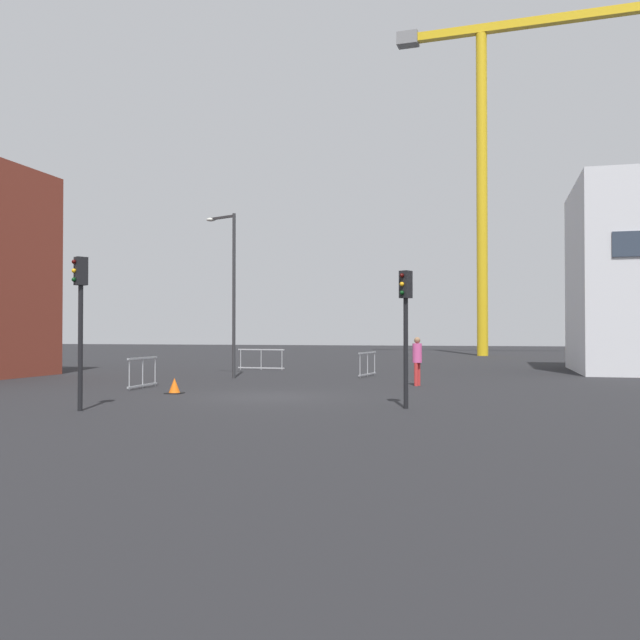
% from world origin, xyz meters
% --- Properties ---
extents(ground, '(160.00, 160.00, 0.00)m').
position_xyz_m(ground, '(0.00, 0.00, 0.00)').
color(ground, black).
extents(construction_crane, '(20.13, 2.38, 27.73)m').
position_xyz_m(construction_crane, '(6.19, 38.40, 18.26)').
color(construction_crane, gold).
rests_on(construction_crane, ground).
extents(streetlamp_tall, '(1.59, 0.76, 7.01)m').
position_xyz_m(streetlamp_tall, '(-4.31, 7.64, 4.13)').
color(streetlamp_tall, '#2D2D30').
rests_on(streetlamp_tall, ground).
extents(traffic_light_crosswalk, '(0.36, 0.38, 3.82)m').
position_xyz_m(traffic_light_crosswalk, '(-3.35, -4.74, 2.58)').
color(traffic_light_crosswalk, black).
rests_on(traffic_light_crosswalk, ground).
extents(traffic_light_corner, '(0.34, 0.39, 3.52)m').
position_xyz_m(traffic_light_corner, '(4.41, -2.23, 2.39)').
color(traffic_light_corner, black).
rests_on(traffic_light_corner, ground).
extents(pedestrian_walking, '(0.34, 0.34, 1.77)m').
position_xyz_m(pedestrian_walking, '(3.88, 5.31, 1.03)').
color(pedestrian_walking, red).
rests_on(pedestrian_walking, ground).
extents(safety_barrier_rear, '(0.14, 2.15, 1.08)m').
position_xyz_m(safety_barrier_rear, '(-5.26, 1.85, 0.56)').
color(safety_barrier_rear, '#9EA0A5').
rests_on(safety_barrier_rear, ground).
extents(safety_barrier_left_run, '(2.56, 0.20, 1.08)m').
position_xyz_m(safety_barrier_left_run, '(-5.11, 13.93, 0.56)').
color(safety_barrier_left_run, '#B2B5BA').
rests_on(safety_barrier_left_run, ground).
extents(safety_barrier_right_run, '(0.38, 2.24, 1.08)m').
position_xyz_m(safety_barrier_right_run, '(1.20, 9.96, 0.56)').
color(safety_barrier_right_run, '#9EA0A5').
rests_on(safety_barrier_right_run, ground).
extents(traffic_cone_striped, '(0.49, 0.49, 0.50)m').
position_xyz_m(traffic_cone_striped, '(-3.25, 0.24, 0.23)').
color(traffic_cone_striped, black).
rests_on(traffic_cone_striped, ground).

